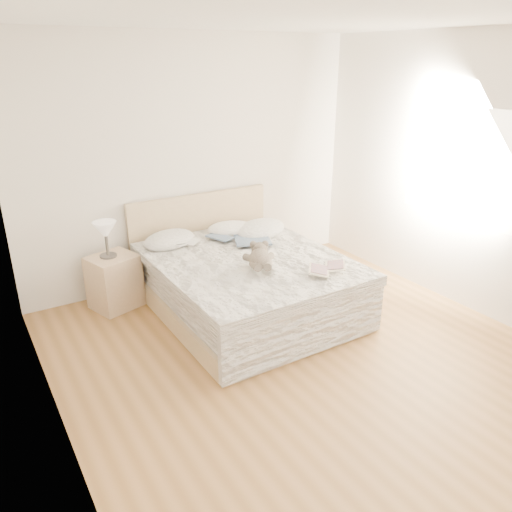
# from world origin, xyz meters

# --- Properties ---
(floor) EXTENTS (4.00, 4.50, 0.00)m
(floor) POSITION_xyz_m (0.00, 0.00, 0.00)
(floor) COLOR brown
(floor) RESTS_ON ground
(ceiling) EXTENTS (4.00, 4.50, 0.00)m
(ceiling) POSITION_xyz_m (0.00, 0.00, 2.70)
(ceiling) COLOR white
(ceiling) RESTS_ON ground
(wall_back) EXTENTS (4.00, 0.02, 2.70)m
(wall_back) POSITION_xyz_m (0.00, 2.25, 1.35)
(wall_back) COLOR white
(wall_back) RESTS_ON ground
(wall_left) EXTENTS (0.02, 4.50, 2.70)m
(wall_left) POSITION_xyz_m (-2.00, 0.00, 1.35)
(wall_left) COLOR white
(wall_left) RESTS_ON ground
(wall_right) EXTENTS (0.02, 4.50, 2.70)m
(wall_right) POSITION_xyz_m (2.00, 0.00, 1.35)
(wall_right) COLOR white
(wall_right) RESTS_ON ground
(window) EXTENTS (0.02, 1.30, 1.10)m
(window) POSITION_xyz_m (1.99, 0.30, 1.45)
(window) COLOR white
(window) RESTS_ON wall_right
(bed) EXTENTS (1.72, 2.14, 1.00)m
(bed) POSITION_xyz_m (0.00, 1.19, 0.31)
(bed) COLOR tan
(bed) RESTS_ON floor
(nightstand) EXTENTS (0.55, 0.51, 0.56)m
(nightstand) POSITION_xyz_m (-1.12, 1.93, 0.28)
(nightstand) COLOR tan
(nightstand) RESTS_ON floor
(table_lamp) EXTENTS (0.28, 0.28, 0.37)m
(table_lamp) POSITION_xyz_m (-1.14, 1.95, 0.83)
(table_lamp) COLOR #45403C
(table_lamp) RESTS_ON nightstand
(pillow_left) EXTENTS (0.71, 0.61, 0.18)m
(pillow_left) POSITION_xyz_m (-0.51, 1.88, 0.64)
(pillow_left) COLOR silver
(pillow_left) RESTS_ON bed
(pillow_middle) EXTENTS (0.65, 0.56, 0.16)m
(pillow_middle) POSITION_xyz_m (0.23, 1.84, 0.64)
(pillow_middle) COLOR white
(pillow_middle) RESTS_ON bed
(pillow_right) EXTENTS (0.77, 0.65, 0.20)m
(pillow_right) POSITION_xyz_m (0.50, 1.67, 0.64)
(pillow_right) COLOR white
(pillow_right) RESTS_ON bed
(blouse) EXTENTS (0.78, 0.80, 0.02)m
(blouse) POSITION_xyz_m (0.29, 1.53, 0.63)
(blouse) COLOR #435774
(blouse) RESTS_ON bed
(photo_book) EXTENTS (0.37, 0.33, 0.02)m
(photo_book) POSITION_xyz_m (-0.42, 1.74, 0.63)
(photo_book) COLOR white
(photo_book) RESTS_ON bed
(childrens_book) EXTENTS (0.47, 0.45, 0.03)m
(childrens_book) POSITION_xyz_m (0.44, 0.42, 0.63)
(childrens_book) COLOR #FFEFCE
(childrens_book) RESTS_ON bed
(teddy_bear) EXTENTS (0.39, 0.44, 0.19)m
(teddy_bear) POSITION_xyz_m (-0.08, 0.77, 0.65)
(teddy_bear) COLOR #6B5F52
(teddy_bear) RESTS_ON bed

